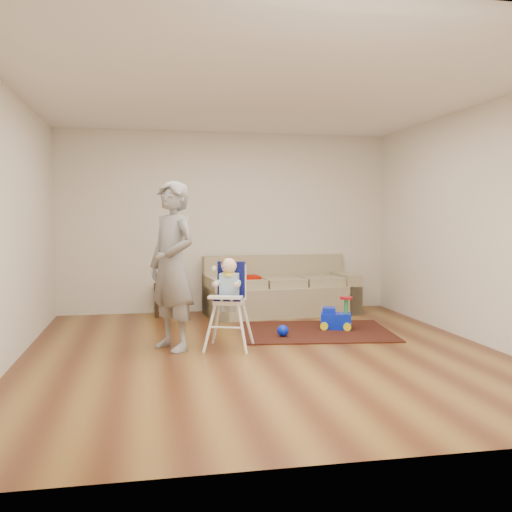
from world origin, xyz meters
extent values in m
plane|color=#502813|center=(0.00, 0.00, 0.00)|extent=(5.50, 5.50, 0.00)
cube|color=silver|center=(0.00, 2.75, 1.35)|extent=(5.00, 0.04, 2.70)
cube|color=silver|center=(-2.50, 0.00, 1.35)|extent=(0.04, 5.50, 2.70)
cube|color=silver|center=(2.50, 0.00, 1.35)|extent=(0.04, 5.50, 2.70)
cube|color=white|center=(0.00, 0.00, 2.70)|extent=(5.00, 5.50, 0.04)
cube|color=#AC1203|center=(0.15, 2.25, 0.56)|extent=(0.53, 0.37, 0.04)
cube|color=black|center=(0.87, 0.93, 0.01)|extent=(1.99, 1.59, 0.01)
sphere|color=#0820E3|center=(0.38, 0.69, 0.08)|extent=(0.14, 0.14, 0.14)
cylinder|color=#0820E3|center=(-0.38, 0.16, 0.89)|extent=(0.05, 0.12, 0.01)
imported|color=gray|center=(-0.93, 0.33, 0.91)|extent=(0.73, 0.79, 1.82)
camera|label=1|loc=(-1.20, -5.84, 1.44)|focal=40.00mm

